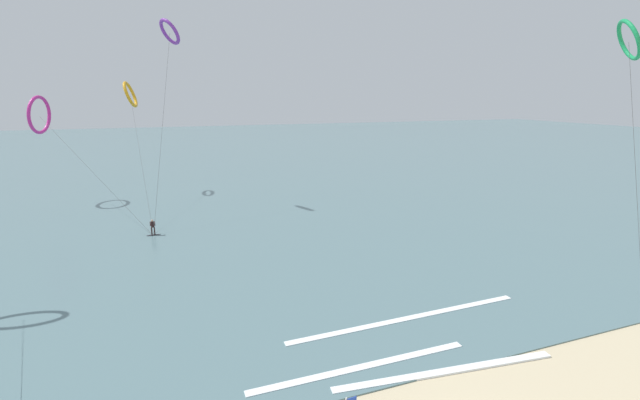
{
  "coord_description": "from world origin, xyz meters",
  "views": [
    {
      "loc": [
        -11.49,
        -10.83,
        14.26
      ],
      "look_at": [
        0.0,
        20.5,
        6.15
      ],
      "focal_mm": 24.1,
      "sensor_mm": 36.0,
      "label": 1
    }
  ],
  "objects_px": {
    "surfer_charcoal": "(153,228)",
    "kite_amber": "(130,95)",
    "kite_emerald": "(629,40)",
    "kite_magenta": "(39,115)",
    "kite_violet": "(170,32)"
  },
  "relations": [
    {
      "from": "kite_amber",
      "to": "kite_magenta",
      "type": "height_order",
      "value": "kite_amber"
    },
    {
      "from": "surfer_charcoal",
      "to": "kite_amber",
      "type": "distance_m",
      "value": 27.32
    },
    {
      "from": "kite_emerald",
      "to": "kite_magenta",
      "type": "height_order",
      "value": "kite_emerald"
    },
    {
      "from": "kite_magenta",
      "to": "kite_violet",
      "type": "bearing_deg",
      "value": 83.79
    },
    {
      "from": "surfer_charcoal",
      "to": "kite_violet",
      "type": "relative_size",
      "value": 0.07
    },
    {
      "from": "kite_emerald",
      "to": "kite_violet",
      "type": "relative_size",
      "value": 0.85
    },
    {
      "from": "surfer_charcoal",
      "to": "kite_violet",
      "type": "distance_m",
      "value": 24.86
    },
    {
      "from": "surfer_charcoal",
      "to": "kite_amber",
      "type": "relative_size",
      "value": 0.07
    },
    {
      "from": "kite_amber",
      "to": "kite_magenta",
      "type": "distance_m",
      "value": 11.83
    },
    {
      "from": "kite_violet",
      "to": "kite_emerald",
      "type": "bearing_deg",
      "value": -161.04
    },
    {
      "from": "surfer_charcoal",
      "to": "kite_magenta",
      "type": "relative_size",
      "value": 0.08
    },
    {
      "from": "kite_amber",
      "to": "kite_magenta",
      "type": "relative_size",
      "value": 1.14
    },
    {
      "from": "kite_amber",
      "to": "kite_magenta",
      "type": "xyz_separation_m",
      "value": [
        -11.0,
        -3.51,
        -2.6
      ]
    },
    {
      "from": "kite_emerald",
      "to": "kite_magenta",
      "type": "distance_m",
      "value": 64.62
    },
    {
      "from": "kite_magenta",
      "to": "surfer_charcoal",
      "type": "bearing_deg",
      "value": 50.72
    }
  ]
}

